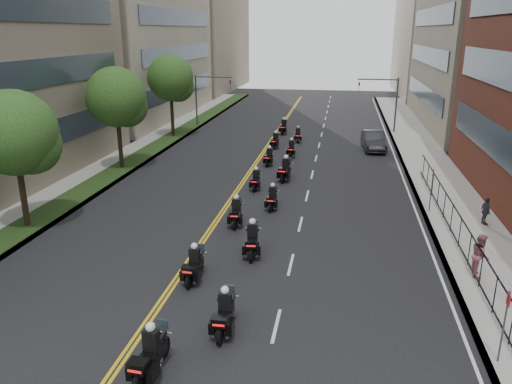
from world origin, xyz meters
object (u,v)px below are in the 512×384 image
motorcycle_4 (236,213)px  motorcycle_10 (275,141)px  motorcycle_8 (269,157)px  motorcycle_7 (285,170)px  motorcycle_11 (298,136)px  motorcycle_3 (252,241)px  motorcycle_0 (150,356)px  pedestrian_b (480,255)px  motorcycle_12 (284,127)px  motorcycle_2 (194,266)px  pedestrian_c (486,211)px  motorcycle_9 (291,149)px  motorcycle_1 (224,315)px  motorcycle_6 (256,181)px  motorcycle_5 (272,199)px  parked_sedan (373,141)px

motorcycle_4 → motorcycle_10: motorcycle_4 is taller
motorcycle_8 → motorcycle_7: bearing=-62.7°
motorcycle_11 → motorcycle_3: bearing=-94.8°
motorcycle_0 → pedestrian_b: size_ratio=1.30×
motorcycle_11 → motorcycle_12: size_ratio=0.91×
motorcycle_2 → pedestrian_c: 16.09m
motorcycle_2 → motorcycle_11: bearing=87.4°
pedestrian_b → motorcycle_3: bearing=92.3°
motorcycle_12 → motorcycle_9: bearing=-76.2°
motorcycle_7 → pedestrian_b: bearing=-46.2°
motorcycle_7 → motorcycle_8: size_ratio=1.18×
motorcycle_1 → motorcycle_0: bearing=-123.2°
motorcycle_7 → motorcycle_11: bearing=98.4°
motorcycle_11 → motorcycle_12: 4.06m
motorcycle_9 → motorcycle_0: bearing=-92.8°
motorcycle_10 → motorcycle_12: (-0.03, 6.56, 0.04)m
motorcycle_1 → pedestrian_b: pedestrian_b is taller
motorcycle_9 → motorcycle_6: bearing=-98.5°
motorcycle_2 → motorcycle_7: size_ratio=0.91×
motorcycle_5 → motorcycle_11: motorcycle_5 is taller
motorcycle_5 → motorcycle_11: bearing=90.7°
motorcycle_9 → motorcycle_5: bearing=-89.2°
motorcycle_8 → motorcycle_0: bearing=-86.3°
motorcycle_3 → motorcycle_5: 6.51m
motorcycle_8 → parked_sedan: 10.78m
motorcycle_11 → motorcycle_4: bearing=-98.8°
motorcycle_4 → motorcycle_12: size_ratio=1.00×
motorcycle_6 → motorcycle_11: bearing=83.6°
motorcycle_1 → motorcycle_11: (-0.34, 31.70, -0.06)m
motorcycle_1 → motorcycle_8: motorcycle_1 is taller
motorcycle_4 → motorcycle_5: motorcycle_4 is taller
motorcycle_7 → motorcycle_9: 7.01m
motorcycle_2 → motorcycle_6: motorcycle_2 is taller
motorcycle_0 → motorcycle_11: size_ratio=1.16×
motorcycle_11 → pedestrian_b: bearing=-73.9°
motorcycle_6 → pedestrian_b: (11.48, -10.75, 0.48)m
motorcycle_8 → pedestrian_c: (13.32, -10.88, 0.30)m
motorcycle_7 → motorcycle_1: bearing=-82.7°
motorcycle_5 → motorcycle_9: bearing=91.0°
motorcycle_1 → pedestrian_c: size_ratio=1.53×
motorcycle_4 → motorcycle_6: (-0.03, 6.48, -0.07)m
motorcycle_5 → motorcycle_12: bearing=95.2°
motorcycle_6 → parked_sedan: bearing=56.7°
motorcycle_8 → motorcycle_11: (1.45, 8.85, 0.00)m
motorcycle_0 → motorcycle_5: (1.55, 15.58, -0.09)m
motorcycle_4 → motorcycle_7: motorcycle_7 is taller
motorcycle_6 → motorcycle_8: 6.37m
motorcycle_4 → motorcycle_0: bearing=-95.6°
motorcycle_0 → motorcycle_3: motorcycle_0 is taller
motorcycle_0 → motorcycle_2: bearing=98.5°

